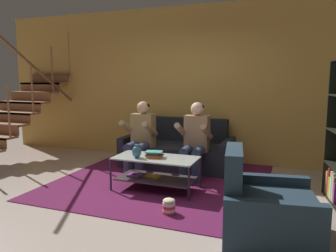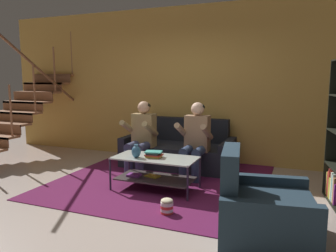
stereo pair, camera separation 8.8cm
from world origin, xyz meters
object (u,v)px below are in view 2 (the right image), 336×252
Objects in this scene: person_seated_left at (141,134)px; armchair at (262,211)px; couch at (179,151)px; vase at (136,151)px; popcorn_tub at (167,206)px; person_seated_right at (195,137)px; coffee_table at (155,168)px; book_stack at (154,154)px.

person_seated_left is 2.77m from armchair.
couch is 1.49m from vase.
couch is 10.23× the size of popcorn_tub.
couch is at bearing 126.71° from armchair.
vase is 0.18× the size of armchair.
person_seated_left is at bearing -179.96° from person_seated_right.
coffee_table is (0.60, -0.79, -0.32)m from person_seated_left.
person_seated_right reaches higher than book_stack.
armchair is (2.15, -1.70, -0.36)m from person_seated_left.
person_seated_right reaches higher than coffee_table.
person_seated_left is 4.55× the size of book_stack.
popcorn_tub is (-1.07, 0.18, -0.18)m from armchair.
book_stack is 1.38× the size of popcorn_tub.
couch is 1.61× the size of person_seated_right.
person_seated_left is at bearing 125.40° from popcorn_tub.
coffee_table is at bearing -84.67° from couch.
coffee_table is at bearing -52.93° from person_seated_left.
coffee_table is 6.24× the size of vase.
person_seated_left is 0.95m from person_seated_right.
couch is 1.35m from coffee_table.
armchair is 1.10m from popcorn_tub.
person_seated_left is at bearing 141.71° from armchair.
book_stack is (0.22, 0.10, -0.04)m from vase.
armchair is (1.68, -2.25, 0.01)m from couch.
armchair is at bearing -53.29° from couch.
couch is 10.26× the size of vase.
couch is 1.39m from book_stack.
popcorn_tub is (0.13, -1.52, -0.54)m from person_seated_right.
coffee_table is (-0.35, -0.79, -0.33)m from person_seated_right.
person_seated_right is 0.93m from coffee_table.
person_seated_right is at bearing -49.33° from couch.
popcorn_tub is (0.61, -2.07, -0.18)m from couch.
armchair is (1.56, -0.89, -0.24)m from book_stack.
coffee_table is at bearing -113.68° from person_seated_right.
armchair is at bearing -9.52° from popcorn_tub.
popcorn_tub is at bearing -55.67° from book_stack.
book_stack is 0.96m from popcorn_tub.
vase is (0.37, -0.91, -0.08)m from person_seated_left.
armchair reaches higher than popcorn_tub.
vase is (-0.10, -1.46, 0.28)m from couch.
person_seated_left reaches higher than book_stack.
book_stack is at bearing 150.23° from armchair.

